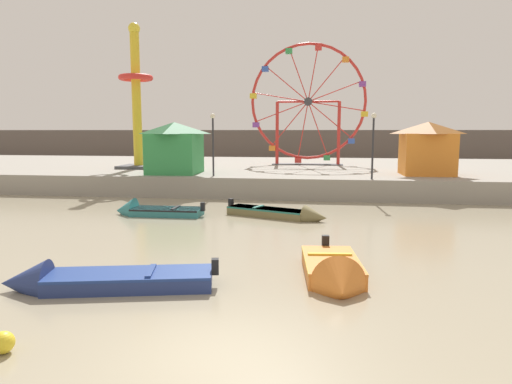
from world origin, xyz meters
name	(u,v)px	position (x,y,z in m)	size (l,w,h in m)	color
ground_plane	(207,354)	(0.00, 0.00, 0.00)	(240.00, 240.00, 0.00)	gray
quay_promenade	(295,173)	(0.00, 31.35, 0.68)	(110.00, 22.98, 1.36)	gray
distant_town_skyline	(305,147)	(0.00, 53.57, 2.20)	(140.00, 3.00, 4.40)	#564C47
motorboat_teal_painted	(149,211)	(-6.57, 14.06, 0.21)	(4.71, 1.50, 1.37)	teal
motorboat_orange_hull	(335,274)	(2.59, 4.64, 0.26)	(1.95, 4.20, 1.52)	orange
motorboat_olive_wood	(283,214)	(0.35, 14.17, 0.23)	(5.35, 2.99, 1.08)	olive
motorboat_navy_blue	(91,280)	(-4.04, 3.17, 0.24)	(5.89, 2.50, 1.26)	navy
ferris_wheel_red_frame	(308,104)	(0.98, 31.99, 6.57)	(10.08, 1.20, 10.38)	red
drop_tower_yellow_tower	(137,102)	(-12.16, 26.41, 6.56)	(2.80, 2.80, 11.14)	gold
carnival_booth_orange_canopy	(427,147)	(9.20, 23.83, 3.20)	(3.59, 3.28, 3.54)	orange
carnival_booth_green_kiosk	(175,147)	(-7.90, 22.52, 3.20)	(3.76, 3.84, 3.54)	#33934C
promenade_lamp_near	(373,136)	(5.26, 20.36, 3.98)	(0.32, 0.32, 4.01)	#2D2D33
promenade_lamp_far	(213,136)	(-4.82, 21.03, 4.00)	(0.32, 0.32, 4.06)	#2D2D33
mooring_buoy_orange	(3,343)	(-3.94, -0.50, 0.22)	(0.44, 0.44, 0.44)	yellow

